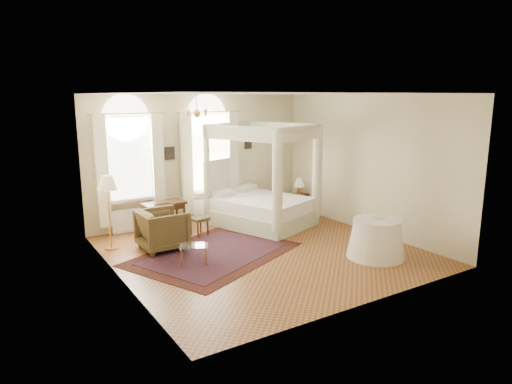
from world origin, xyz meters
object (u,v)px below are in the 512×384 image
(nightstand, at_px, (300,203))
(coffee_table, at_px, (193,247))
(floor_lamp, at_px, (107,187))
(canopy_bed, at_px, (262,202))
(writing_desk, at_px, (164,207))
(armchair, at_px, (163,229))
(stool, at_px, (199,220))
(side_table, at_px, (376,239))

(nightstand, distance_m, coffee_table, 4.75)
(floor_lamp, bearing_deg, canopy_bed, -2.16)
(floor_lamp, bearing_deg, nightstand, 3.40)
(writing_desk, relative_size, armchair, 1.10)
(coffee_table, bearing_deg, writing_desk, 83.14)
(writing_desk, height_order, armchair, armchair)
(stool, height_order, coffee_table, stool)
(stool, bearing_deg, armchair, -155.47)
(armchair, bearing_deg, canopy_bed, -82.25)
(nightstand, xyz_separation_m, coffee_table, (-4.26, -2.10, 0.07))
(stool, bearing_deg, canopy_bed, -1.13)
(writing_desk, bearing_deg, nightstand, -2.65)
(coffee_table, height_order, floor_lamp, floor_lamp)
(coffee_table, xyz_separation_m, side_table, (3.33, -1.64, 0.05))
(coffee_table, bearing_deg, stool, 61.42)
(stool, relative_size, side_table, 0.38)
(coffee_table, bearing_deg, canopy_bed, 31.46)
(armchair, xyz_separation_m, floor_lamp, (-0.95, 0.61, 0.94))
(writing_desk, distance_m, stool, 0.93)
(nightstand, height_order, stool, nightstand)
(coffee_table, height_order, side_table, side_table)
(floor_lamp, xyz_separation_m, side_table, (4.47, -3.42, -0.98))
(canopy_bed, xyz_separation_m, side_table, (0.65, -3.28, -0.19))
(canopy_bed, distance_m, nightstand, 1.67)
(writing_desk, height_order, stool, writing_desk)
(stool, height_order, side_table, side_table)
(canopy_bed, xyz_separation_m, coffee_table, (-2.68, -1.64, -0.24))
(writing_desk, xyz_separation_m, armchair, (-0.46, -1.12, -0.21))
(writing_desk, height_order, coffee_table, writing_desk)
(stool, relative_size, coffee_table, 0.67)
(nightstand, bearing_deg, side_table, -103.93)
(canopy_bed, distance_m, floor_lamp, 3.90)
(side_table, bearing_deg, floor_lamp, 142.59)
(canopy_bed, xyz_separation_m, nightstand, (1.58, 0.46, -0.31))
(writing_desk, distance_m, armchair, 1.23)
(nightstand, xyz_separation_m, floor_lamp, (-5.40, -0.32, 1.10))
(coffee_table, relative_size, side_table, 0.57)
(nightstand, relative_size, floor_lamp, 0.34)
(writing_desk, distance_m, coffee_table, 2.33)
(nightstand, distance_m, armchair, 4.55)
(armchair, distance_m, floor_lamp, 1.47)
(nightstand, height_order, armchair, armchair)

